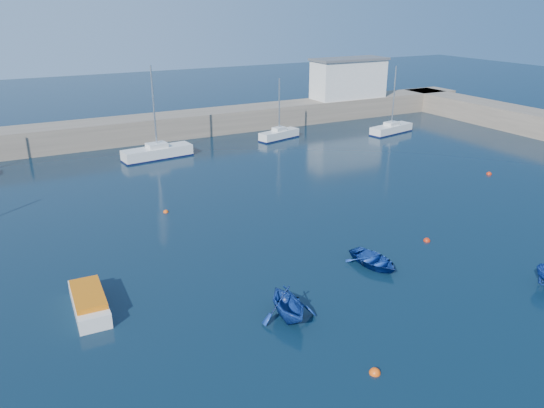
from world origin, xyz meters
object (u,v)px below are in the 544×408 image
sailboat_6 (157,152)px  dinghy_center (374,260)px  motorboat_1 (89,301)px  harbor_office (348,79)px  sailboat_7 (279,134)px  sailboat_8 (391,129)px  dinghy_left (288,303)px

sailboat_6 → dinghy_center: 29.47m
motorboat_1 → dinghy_center: (15.97, -2.89, -0.15)m
harbor_office → dinghy_center: bearing=-123.4°
harbor_office → dinghy_center: harbor_office is taller
sailboat_7 → dinghy_center: size_ratio=2.01×
harbor_office → sailboat_8: (-1.12, -10.78, -4.55)m
sailboat_8 → dinghy_left: 42.49m
sailboat_6 → motorboat_1: bearing=150.2°
harbor_office → motorboat_1: 53.53m
harbor_office → sailboat_7: size_ratio=1.44×
harbor_office → sailboat_8: 11.75m
harbor_office → sailboat_8: sailboat_8 is taller
dinghy_center → sailboat_7: bearing=65.1°
sailboat_8 → dinghy_center: sailboat_8 is taller
sailboat_6 → dinghy_left: bearing=168.7°
motorboat_1 → sailboat_6: bearing=68.7°
dinghy_center → sailboat_6: bearing=92.6°
sailboat_7 → dinghy_center: sailboat_7 is taller
sailboat_7 → dinghy_center: bearing=146.4°
harbor_office → sailboat_8: size_ratio=1.26×
sailboat_6 → dinghy_center: bearing=-177.4°
harbor_office → dinghy_left: size_ratio=3.06×
sailboat_7 → harbor_office: bearing=-79.3°
sailboat_7 → sailboat_8: sailboat_8 is taller
sailboat_7 → motorboat_1: size_ratio=1.55×
dinghy_left → sailboat_6: bearing=90.9°
sailboat_8 → sailboat_6: bearing=73.1°
sailboat_6 → sailboat_7: (14.77, 1.29, -0.07)m
sailboat_7 → motorboat_1: (-26.09, -27.50, -0.05)m
sailboat_7 → dinghy_left: 37.26m
sailboat_6 → dinghy_left: sailboat_6 is taller
sailboat_8 → sailboat_7: bearing=62.5°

